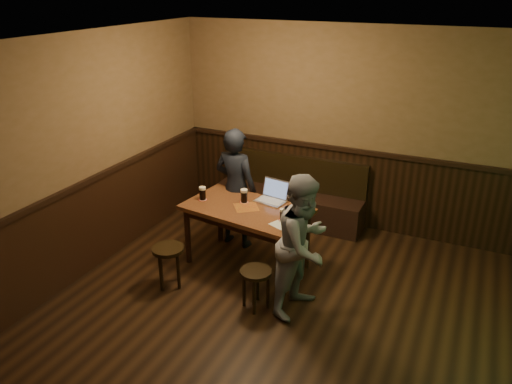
{
  "coord_description": "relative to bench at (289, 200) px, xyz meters",
  "views": [
    {
      "loc": [
        1.61,
        -3.55,
        3.3
      ],
      "look_at": [
        -0.6,
        1.21,
        1.06
      ],
      "focal_mm": 35.0,
      "sensor_mm": 36.0,
      "label": 1
    }
  ],
  "objects": [
    {
      "name": "pint_mid",
      "position": [
        -0.09,
        -1.31,
        0.57
      ],
      "size": [
        0.11,
        0.11,
        0.17
      ],
      "color": "#B12215",
      "rests_on": "pub_table"
    },
    {
      "name": "pub_table",
      "position": [
        -0.0,
        -1.43,
        0.38
      ],
      "size": [
        1.58,
        1.04,
        0.8
      ],
      "rotation": [
        0.0,
        0.0,
        -0.14
      ],
      "color": "#502617",
      "rests_on": "ground"
    },
    {
      "name": "bench",
      "position": [
        0.0,
        0.0,
        0.0
      ],
      "size": [
        2.2,
        0.5,
        0.95
      ],
      "color": "black",
      "rests_on": "ground"
    },
    {
      "name": "person_grey",
      "position": [
        0.92,
        -1.97,
        0.46
      ],
      "size": [
        0.73,
        0.86,
        1.54
      ],
      "primitive_type": "imported",
      "rotation": [
        0.0,
        0.0,
        1.35
      ],
      "color": "gray",
      "rests_on": "ground"
    },
    {
      "name": "stool_right",
      "position": [
        0.47,
        -2.18,
        0.06
      ],
      "size": [
        0.42,
        0.42,
        0.46
      ],
      "rotation": [
        0.0,
        0.0,
        0.28
      ],
      "color": "black",
      "rests_on": "ground"
    },
    {
      "name": "menu",
      "position": [
        0.54,
        -1.7,
        0.48
      ],
      "size": [
        0.26,
        0.22,
        0.0
      ],
      "primitive_type": "cube",
      "rotation": [
        0.0,
        0.0,
        -0.4
      ],
      "color": "silver",
      "rests_on": "pub_table"
    },
    {
      "name": "stool_left",
      "position": [
        -0.62,
        -2.21,
        0.09
      ],
      "size": [
        0.42,
        0.42,
        0.5
      ],
      "rotation": [
        0.0,
        0.0,
        -0.17
      ],
      "color": "black",
      "rests_on": "ground"
    },
    {
      "name": "person_suit",
      "position": [
        -0.37,
        -0.98,
        0.49
      ],
      "size": [
        0.62,
        0.43,
        1.61
      ],
      "primitive_type": "imported",
      "rotation": [
        0.0,
        0.0,
        3.06
      ],
      "color": "black",
      "rests_on": "ground"
    },
    {
      "name": "pint_left",
      "position": [
        -0.59,
        -1.45,
        0.57
      ],
      "size": [
        0.11,
        0.11,
        0.17
      ],
      "color": "#B12215",
      "rests_on": "pub_table"
    },
    {
      "name": "laptop",
      "position": [
        0.21,
        -1.11,
        0.55
      ],
      "size": [
        0.4,
        0.34,
        0.25
      ],
      "rotation": [
        0.0,
        0.0,
        -0.17
      ],
      "color": "silver",
      "rests_on": "pub_table"
    },
    {
      "name": "room",
      "position": [
        0.77,
        -2.53,
        0.89
      ],
      "size": [
        5.04,
        6.04,
        2.84
      ],
      "color": "black",
      "rests_on": "ground"
    },
    {
      "name": "pint_right",
      "position": [
        0.53,
        -1.57,
        0.55
      ],
      "size": [
        0.09,
        0.09,
        0.14
      ],
      "color": "#B12215",
      "rests_on": "pub_table"
    }
  ]
}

